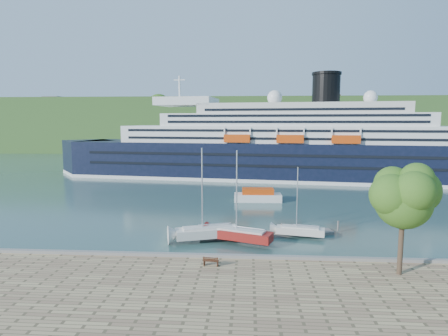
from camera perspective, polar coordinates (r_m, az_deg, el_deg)
ground at (r=36.61m, az=1.99°, el=-14.86°), size 400.00×400.00×0.00m
far_hillside at (r=178.95m, az=3.49°, el=6.54°), size 400.00×50.00×24.00m
quay_coping at (r=36.00m, az=1.99°, el=-13.29°), size 220.00×0.50×0.30m
cruise_ship at (r=90.32m, az=7.66°, el=6.26°), size 112.18×29.94×24.93m
park_bench at (r=34.11m, az=-2.00°, el=-13.91°), size 1.48×0.71×0.92m
promenade_tree at (r=34.29m, az=25.56°, el=-6.45°), size 6.12×6.12×10.13m
floating_pontoon at (r=46.11m, az=6.60°, el=-9.98°), size 16.35×5.46×0.36m
sailboat_white_near at (r=42.56m, az=-2.61°, el=-4.50°), size 8.26×4.51×10.28m
sailboat_red at (r=41.73m, az=2.63°, el=-4.88°), size 8.06×4.71×10.07m
sailboat_white_far at (r=45.01m, az=11.62°, el=-5.46°), size 6.44×2.96×8.03m
tender_launch at (r=64.96m, az=5.17°, el=-4.08°), size 8.25×3.03×2.26m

